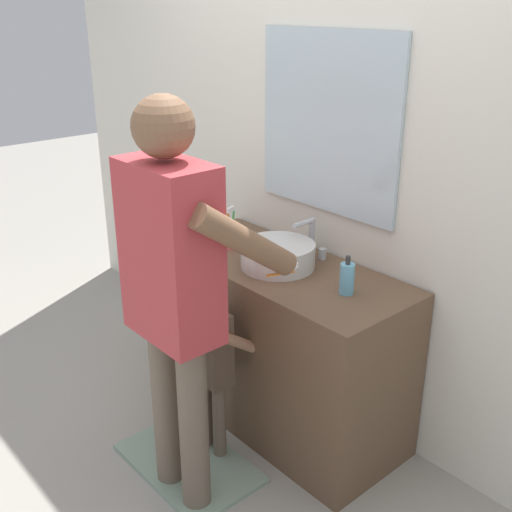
# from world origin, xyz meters

# --- Properties ---
(ground_plane) EXTENTS (14.00, 14.00, 0.00)m
(ground_plane) POSITION_xyz_m (0.00, 0.00, 0.00)
(ground_plane) COLOR #9E998E
(back_wall) EXTENTS (4.40, 0.10, 2.70)m
(back_wall) POSITION_xyz_m (0.00, 0.62, 1.35)
(back_wall) COLOR silver
(back_wall) RESTS_ON ground
(vanity_cabinet) EXTENTS (1.26, 0.54, 0.82)m
(vanity_cabinet) POSITION_xyz_m (0.00, 0.30, 0.41)
(vanity_cabinet) COLOR brown
(vanity_cabinet) RESTS_ON ground
(sink_basin) EXTENTS (0.33, 0.33, 0.11)m
(sink_basin) POSITION_xyz_m (0.00, 0.28, 0.87)
(sink_basin) COLOR silver
(sink_basin) RESTS_ON vanity_cabinet
(faucet) EXTENTS (0.18, 0.14, 0.18)m
(faucet) POSITION_xyz_m (0.00, 0.48, 0.90)
(faucet) COLOR #B7BABF
(faucet) RESTS_ON vanity_cabinet
(toothbrush_cup) EXTENTS (0.07, 0.07, 0.21)m
(toothbrush_cup) POSITION_xyz_m (-0.31, 0.27, 0.87)
(toothbrush_cup) COLOR #D86666
(toothbrush_cup) RESTS_ON vanity_cabinet
(soap_bottle) EXTENTS (0.06, 0.06, 0.16)m
(soap_bottle) POSITION_xyz_m (0.38, 0.30, 0.88)
(soap_bottle) COLOR #66B2D1
(soap_bottle) RESTS_ON vanity_cabinet
(bath_mat) EXTENTS (0.64, 0.40, 0.02)m
(bath_mat) POSITION_xyz_m (0.00, -0.25, 0.01)
(bath_mat) COLOR gray
(bath_mat) RESTS_ON ground
(child_toddler) EXTENTS (0.26, 0.26, 0.84)m
(child_toddler) POSITION_xyz_m (0.00, -0.10, 0.50)
(child_toddler) COLOR #6B5B4C
(child_toddler) RESTS_ON ground
(adult_parent) EXTENTS (0.51, 0.54, 1.65)m
(adult_parent) POSITION_xyz_m (0.12, -0.34, 0.99)
(adult_parent) COLOR #6B5B4C
(adult_parent) RESTS_ON ground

